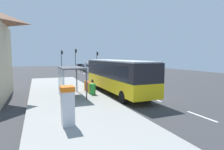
{
  "coord_description": "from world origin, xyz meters",
  "views": [
    {
      "loc": [
        -8.79,
        -14.22,
        3.58
      ],
      "look_at": [
        -1.0,
        5.27,
        1.5
      ],
      "focal_mm": 30.36,
      "sensor_mm": 36.0,
      "label": 1
    }
  ],
  "objects": [
    {
      "name": "lane_stripe_seg_6",
      "position": [
        0.25,
        24.0,
        0.01
      ],
      "size": [
        0.16,
        2.2,
        0.01
      ],
      "primitive_type": "cube",
      "color": "silver",
      "rests_on": "ground"
    },
    {
      "name": "sidewalk_platform",
      "position": [
        -6.4,
        2.0,
        0.09
      ],
      "size": [
        6.2,
        30.0,
        0.18
      ],
      "primitive_type": "cube",
      "color": "#999993",
      "rests_on": "ground"
    },
    {
      "name": "white_van",
      "position": [
        2.2,
        24.39,
        1.34
      ],
      "size": [
        2.22,
        5.28,
        2.3
      ],
      "color": "silver",
      "rests_on": "ground"
    },
    {
      "name": "lane_stripe_seg_1",
      "position": [
        0.25,
        -1.0,
        0.01
      ],
      "size": [
        0.16,
        2.2,
        0.01
      ],
      "primitive_type": "cube",
      "color": "silver",
      "rests_on": "ground"
    },
    {
      "name": "traffic_light_median",
      "position": [
        0.4,
        33.2,
        3.57
      ],
      "size": [
        0.49,
        0.28,
        5.41
      ],
      "color": "#2D2D2D",
      "rests_on": "ground"
    },
    {
      "name": "lane_stripe_seg_4",
      "position": [
        0.25,
        14.0,
        0.01
      ],
      "size": [
        0.16,
        2.2,
        0.01
      ],
      "primitive_type": "cube",
      "color": "silver",
      "rests_on": "ground"
    },
    {
      "name": "recycling_bin_yellow",
      "position": [
        -4.2,
        2.62,
        0.66
      ],
      "size": [
        0.52,
        0.52,
        0.95
      ],
      "primitive_type": "cylinder",
      "color": "yellow",
      "rests_on": "sidewalk_platform"
    },
    {
      "name": "recycling_bin_orange",
      "position": [
        -4.2,
        4.02,
        0.66
      ],
      "size": [
        0.52,
        0.52,
        0.95
      ],
      "primitive_type": "cylinder",
      "color": "orange",
      "rests_on": "sidewalk_platform"
    },
    {
      "name": "ground_plane",
      "position": [
        0.0,
        14.0,
        -0.02
      ],
      "size": [
        56.0,
        92.0,
        0.04
      ],
      "primitive_type": "cube",
      "color": "#38383A"
    },
    {
      "name": "lane_stripe_seg_3",
      "position": [
        0.25,
        9.0,
        0.01
      ],
      "size": [
        0.16,
        2.2,
        0.01
      ],
      "primitive_type": "cube",
      "color": "silver",
      "rests_on": "ground"
    },
    {
      "name": "lane_stripe_seg_2",
      "position": [
        0.25,
        4.0,
        0.01
      ],
      "size": [
        0.16,
        2.2,
        0.01
      ],
      "primitive_type": "cube",
      "color": "silver",
      "rests_on": "ground"
    },
    {
      "name": "recycling_bin_red",
      "position": [
        -4.2,
        3.32,
        0.66
      ],
      "size": [
        0.52,
        0.52,
        0.95
      ],
      "primitive_type": "cylinder",
      "color": "red",
      "rests_on": "sidewalk_platform"
    },
    {
      "name": "lane_stripe_seg_7",
      "position": [
        0.25,
        29.0,
        0.01
      ],
      "size": [
        0.16,
        2.2,
        0.01
      ],
      "primitive_type": "cube",
      "color": "silver",
      "rests_on": "ground"
    },
    {
      "name": "bus_shelter",
      "position": [
        -6.41,
        1.87,
        2.1
      ],
      "size": [
        1.8,
        4.0,
        2.5
      ],
      "color": "#4C4C51",
      "rests_on": "sidewalk_platform"
    },
    {
      "name": "sedan_near",
      "position": [
        2.3,
        30.78,
        0.79
      ],
      "size": [
        1.87,
        4.41,
        1.52
      ],
      "color": "#195933",
      "rests_on": "ground"
    },
    {
      "name": "ticket_machine",
      "position": [
        -7.44,
        -4.92,
        1.17
      ],
      "size": [
        0.66,
        0.76,
        1.94
      ],
      "color": "silver",
      "rests_on": "sidewalk_platform"
    },
    {
      "name": "sedan_far",
      "position": [
        2.3,
        37.34,
        0.79
      ],
      "size": [
        1.96,
        4.46,
        1.52
      ],
      "color": "#A51919",
      "rests_on": "ground"
    },
    {
      "name": "traffic_light_far_side",
      "position": [
        -3.1,
        32.4,
        3.33
      ],
      "size": [
        0.49,
        0.28,
        5.0
      ],
      "color": "#2D2D2D",
      "rests_on": "ground"
    },
    {
      "name": "recycling_bin_green",
      "position": [
        -4.2,
        1.92,
        0.66
      ],
      "size": [
        0.52,
        0.52,
        0.95
      ],
      "primitive_type": "cylinder",
      "color": "green",
      "rests_on": "sidewalk_platform"
    },
    {
      "name": "bus",
      "position": [
        -1.71,
        2.3,
        1.84
      ],
      "size": [
        2.66,
        11.04,
        3.21
      ],
      "color": "yellow",
      "rests_on": "ground"
    },
    {
      "name": "lane_stripe_seg_5",
      "position": [
        0.25,
        19.0,
        0.01
      ],
      "size": [
        0.16,
        2.2,
        0.01
      ],
      "primitive_type": "cube",
      "color": "silver",
      "rests_on": "ground"
    },
    {
      "name": "traffic_light_near_side",
      "position": [
        5.5,
        31.6,
        3.16
      ],
      "size": [
        0.49,
        0.28,
        4.73
      ],
      "color": "#2D2D2D",
      "rests_on": "ground"
    },
    {
      "name": "lane_stripe_seg_0",
      "position": [
        0.25,
        -6.0,
        0.01
      ],
      "size": [
        0.16,
        2.2,
        0.01
      ],
      "primitive_type": "cube",
      "color": "silver",
      "rests_on": "ground"
    }
  ]
}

